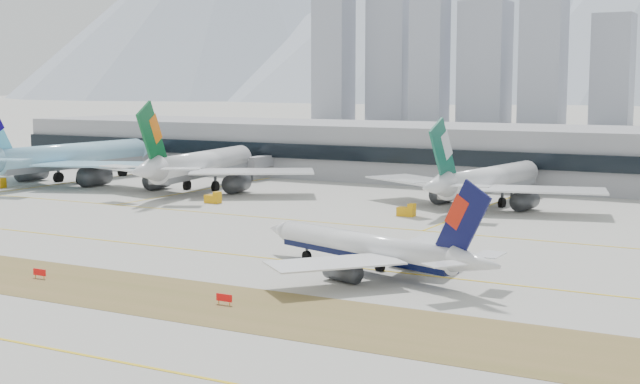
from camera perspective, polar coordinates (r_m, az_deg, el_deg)
The scene contains 11 objects.
ground at distance 146.72m, azimuth -6.43°, elevation -3.46°, with size 3000.00×3000.00×0.00m, color #A9A79E.
taxiing_airliner at distance 124.12m, azimuth 3.38°, elevation -3.66°, with size 42.65×36.21×14.78m.
widebody_korean at distance 246.57m, azimuth -15.97°, elevation 2.08°, with size 70.02×68.43×24.97m.
widebody_eva at distance 222.37m, azimuth -7.77°, elevation 1.65°, with size 63.68×62.97×22.98m.
widebody_cathay at distance 195.30m, azimuth 10.57°, elevation 0.65°, with size 55.95×55.19×20.12m.
terminal at distance 247.99m, azimuth 8.93°, elevation 2.50°, with size 280.00×43.10×15.00m.
hold_sign_left at distance 127.37m, azimuth -17.51°, elevation -4.93°, with size 2.20×0.15×1.35m.
hold_sign_right at distance 107.97m, azimuth -6.16°, elevation -6.75°, with size 2.20×0.15×1.35m.
gse_b at distance 199.15m, azimuth -6.83°, elevation -0.41°, with size 3.55×2.00×2.60m.
gse_c at distance 179.05m, azimuth 5.59°, elevation -1.22°, with size 3.55×2.00×2.60m.
city_skyline at distance 602.65m, azimuth 10.31°, elevation 9.06°, with size 342.00×49.80×140.00m.
Camera 1 is at (82.95, -118.11, 26.37)m, focal length 50.00 mm.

